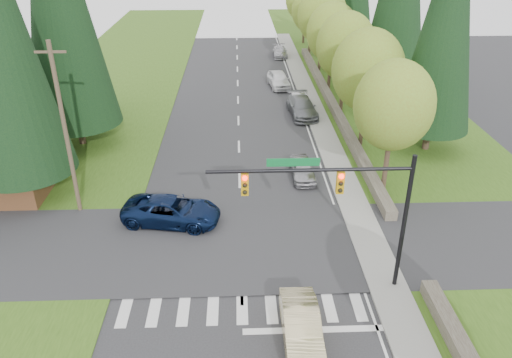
{
  "coord_description": "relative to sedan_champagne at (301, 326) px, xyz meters",
  "views": [
    {
      "loc": [
        -0.03,
        -13.77,
        15.41
      ],
      "look_at": [
        0.89,
        10.29,
        2.8
      ],
      "focal_mm": 35.0,
      "sensor_mm": 36.0,
      "label": 1
    }
  ],
  "objects": [
    {
      "name": "parked_car_c",
      "position": [
        3.21,
        27.96,
        -0.03
      ],
      "size": [
        1.6,
        4.15,
        1.35
      ],
      "primitive_type": "imported",
      "rotation": [
        0.0,
        0.0,
        0.04
      ],
      "color": "#B9B8BD",
      "rests_on": "ground"
    },
    {
      "name": "parked_car_d",
      "position": [
        1.81,
        34.69,
        0.09
      ],
      "size": [
        2.42,
        4.86,
        1.59
      ],
      "primitive_type": "imported",
      "rotation": [
        0.0,
        0.0,
        0.12
      ],
      "color": "silver",
      "rests_on": "ground"
    },
    {
      "name": "parked_car_b",
      "position": [
        3.21,
        26.27,
        0.07
      ],
      "size": [
        2.55,
        5.48,
        1.55
      ],
      "primitive_type": "imported",
      "rotation": [
        0.0,
        0.0,
        0.07
      ],
      "color": "slate",
      "rests_on": "ground"
    },
    {
      "name": "stone_wall_north",
      "position": [
        6.21,
        28.69,
        -0.35
      ],
      "size": [
        0.7,
        40.0,
        0.7
      ],
      "primitive_type": "cube",
      "color": "#4C4438",
      "rests_on": "ground"
    },
    {
      "name": "cross_street",
      "position": [
        -2.39,
        6.69,
        -0.7
      ],
      "size": [
        120.0,
        8.0,
        0.1
      ],
      "primitive_type": "cube",
      "color": "#28282B",
      "rests_on": "ground"
    },
    {
      "name": "grass_east",
      "position": [
        10.61,
        18.69,
        -0.67
      ],
      "size": [
        14.0,
        110.0,
        0.06
      ],
      "primitive_type": "cube",
      "color": "#335216",
      "rests_on": "ground"
    },
    {
      "name": "traffic_signal",
      "position": [
        1.98,
        3.19,
        4.28
      ],
      "size": [
        8.7,
        0.37,
        6.8
      ],
      "color": "black",
      "rests_on": "ground"
    },
    {
      "name": "decid_tree_5",
      "position": [
        6.71,
        47.69,
        4.83
      ],
      "size": [
        4.8,
        4.8,
        8.3
      ],
      "color": "#38281C",
      "rests_on": "ground"
    },
    {
      "name": "sidewalk_east",
      "position": [
        4.51,
        20.69,
        -0.64
      ],
      "size": [
        1.8,
        80.0,
        0.13
      ],
      "primitive_type": "cube",
      "color": "gray",
      "rests_on": "ground"
    },
    {
      "name": "decid_tree_2",
      "position": [
        6.71,
        26.69,
        5.22
      ],
      "size": [
        5.0,
        5.0,
        8.82
      ],
      "color": "#38281C",
      "rests_on": "ground"
    },
    {
      "name": "suv_navy",
      "position": [
        -6.26,
        9.18,
        0.06
      ],
      "size": [
        5.86,
        3.47,
        1.53
      ],
      "primitive_type": "imported",
      "rotation": [
        0.0,
        0.0,
        1.39
      ],
      "color": "#0B1838",
      "rests_on": "ground"
    },
    {
      "name": "decid_tree_3",
      "position": [
        6.81,
        33.69,
        4.96
      ],
      "size": [
        5.0,
        5.0,
        8.55
      ],
      "color": "#38281C",
      "rests_on": "ground"
    },
    {
      "name": "conifer_e_a",
      "position": [
        11.61,
        18.69,
        9.09
      ],
      "size": [
        5.44,
        5.44,
        17.8
      ],
      "color": "#38281C",
      "rests_on": "ground"
    },
    {
      "name": "decid_tree_1",
      "position": [
        6.91,
        19.69,
        5.09
      ],
      "size": [
        5.2,
        5.2,
        8.8
      ],
      "color": "#38281C",
      "rests_on": "ground"
    },
    {
      "name": "decid_tree_0",
      "position": [
        6.81,
        12.69,
        4.89
      ],
      "size": [
        4.8,
        4.8,
        8.37
      ],
      "color": "#38281C",
      "rests_on": "ground"
    },
    {
      "name": "parked_car_e",
      "position": [
        2.98,
        47.31,
        -0.09
      ],
      "size": [
        1.75,
        4.25,
        1.23
      ],
      "primitive_type": "imported",
      "rotation": [
        0.0,
        0.0,
        -0.01
      ],
      "color": "#A8A8AD",
      "rests_on": "ground"
    },
    {
      "name": "utility_pole",
      "position": [
        -11.89,
        10.69,
        4.44
      ],
      "size": [
        1.6,
        0.24,
        10.0
      ],
      "color": "#473828",
      "rests_on": "ground"
    },
    {
      "name": "decid_tree_4",
      "position": [
        6.91,
        40.69,
        5.36
      ],
      "size": [
        5.4,
        5.4,
        9.18
      ],
      "color": "#38281C",
      "rests_on": "ground"
    },
    {
      "name": "curb_east",
      "position": [
        3.66,
        20.69,
        -0.64
      ],
      "size": [
        0.2,
        80.0,
        0.13
      ],
      "primitive_type": "cube",
      "color": "gray",
      "rests_on": "ground"
    },
    {
      "name": "grass_west",
      "position": [
        -15.39,
        18.69,
        -0.67
      ],
      "size": [
        14.0,
        110.0,
        0.06
      ],
      "primitive_type": "cube",
      "color": "#335216",
      "rests_on": "ground"
    },
    {
      "name": "sedan_champagne",
      "position": [
        0.0,
        0.0,
        0.0
      ],
      "size": [
        1.51,
        4.27,
        1.41
      ],
      "primitive_type": "imported",
      "rotation": [
        0.0,
        0.0,
        0.01
      ],
      "color": "#CDBC89",
      "rests_on": "ground"
    },
    {
      "name": "parked_car_a",
      "position": [
        1.81,
        14.4,
        -0.06
      ],
      "size": [
        1.62,
        3.81,
        1.29
      ],
      "primitive_type": "imported",
      "rotation": [
        0.0,
        0.0,
        0.03
      ],
      "color": "#9F9EA3",
      "rests_on": "ground"
    }
  ]
}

